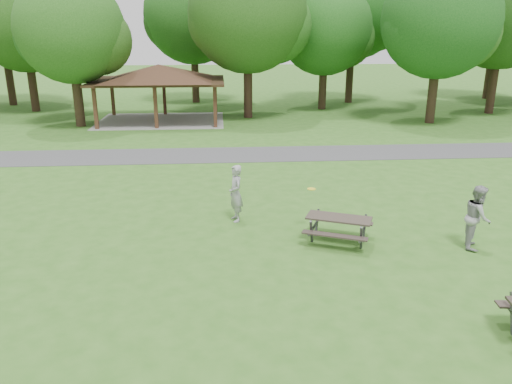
# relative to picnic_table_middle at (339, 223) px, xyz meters

# --- Properties ---
(ground) EXTENTS (160.00, 160.00, 0.00)m
(ground) POSITION_rel_picnic_table_middle_xyz_m (-3.35, -3.06, -0.59)
(ground) COLOR #2F611B
(ground) RESTS_ON ground
(asphalt_path) EXTENTS (120.00, 3.20, 0.02)m
(asphalt_path) POSITION_rel_picnic_table_middle_xyz_m (-3.35, 10.94, -0.58)
(asphalt_path) COLOR #3F3F41
(asphalt_path) RESTS_ON ground
(pavilion) EXTENTS (8.60, 7.01, 3.76)m
(pavilion) POSITION_rel_picnic_table_middle_xyz_m (-7.35, 20.94, 2.47)
(pavilion) COLOR #3E2416
(pavilion) RESTS_ON ground
(tree_row_c) EXTENTS (8.19, 7.80, 10.67)m
(tree_row_c) POSITION_rel_picnic_table_middle_xyz_m (-17.25, 25.97, 5.94)
(tree_row_c) COLOR black
(tree_row_c) RESTS_ON ground
(tree_row_d) EXTENTS (6.93, 6.60, 9.27)m
(tree_row_d) POSITION_rel_picnic_table_middle_xyz_m (-12.27, 19.47, 5.18)
(tree_row_d) COLOR black
(tree_row_d) RESTS_ON ground
(tree_row_e) EXTENTS (8.40, 8.00, 11.02)m
(tree_row_e) POSITION_rel_picnic_table_middle_xyz_m (-1.25, 21.97, 6.19)
(tree_row_e) COLOR black
(tree_row_e) RESTS_ON ground
(tree_row_f) EXTENTS (7.35, 7.00, 9.55)m
(tree_row_f) POSITION_rel_picnic_table_middle_xyz_m (4.74, 25.47, 5.25)
(tree_row_f) COLOR black
(tree_row_f) RESTS_ON ground
(tree_row_g) EXTENTS (7.77, 7.40, 10.25)m
(tree_row_g) POSITION_rel_picnic_table_middle_xyz_m (10.74, 18.97, 5.73)
(tree_row_g) COLOR black
(tree_row_g) RESTS_ON ground
(tree_row_h) EXTENTS (8.61, 8.20, 11.37)m
(tree_row_h) POSITION_rel_picnic_table_middle_xyz_m (16.75, 22.47, 6.43)
(tree_row_h) COLOR black
(tree_row_h) RESTS_ON ground
(tree_deep_a) EXTENTS (8.40, 8.00, 11.38)m
(tree_deep_a) POSITION_rel_picnic_table_middle_xyz_m (-20.25, 29.47, 6.54)
(tree_deep_a) COLOR black
(tree_deep_a) RESTS_ON ground
(tree_deep_b) EXTENTS (8.40, 8.00, 11.13)m
(tree_deep_b) POSITION_rel_picnic_table_middle_xyz_m (-5.25, 29.97, 6.29)
(tree_deep_b) COLOR black
(tree_deep_b) RESTS_ON ground
(tree_deep_c) EXTENTS (8.82, 8.40, 11.90)m
(tree_deep_c) POSITION_rel_picnic_table_middle_xyz_m (7.75, 28.97, 6.85)
(tree_deep_c) COLOR black
(tree_deep_c) RESTS_ON ground
(tree_deep_d) EXTENTS (8.40, 8.00, 11.27)m
(tree_deep_d) POSITION_rel_picnic_table_middle_xyz_m (20.75, 30.47, 6.43)
(tree_deep_d) COLOR black
(tree_deep_d) RESTS_ON ground
(picnic_table_middle) EXTENTS (2.29, 2.10, 0.81)m
(picnic_table_middle) POSITION_rel_picnic_table_middle_xyz_m (0.00, 0.00, 0.00)
(picnic_table_middle) COLOR #302923
(picnic_table_middle) RESTS_ON ground
(frisbee_in_flight) EXTENTS (0.30, 0.30, 0.02)m
(frisbee_in_flight) POSITION_rel_picnic_table_middle_xyz_m (-0.63, 1.07, 0.72)
(frisbee_in_flight) COLOR yellow
(frisbee_in_flight) RESTS_ON ground
(frisbee_thrower) EXTENTS (0.61, 0.78, 1.87)m
(frisbee_thrower) POSITION_rel_picnic_table_middle_xyz_m (-2.93, 1.96, 0.34)
(frisbee_thrower) COLOR #959597
(frisbee_thrower) RESTS_ON ground
(frisbee_catcher) EXTENTS (0.99, 1.10, 1.85)m
(frisbee_catcher) POSITION_rel_picnic_table_middle_xyz_m (3.82, -0.64, 0.33)
(frisbee_catcher) COLOR #939396
(frisbee_catcher) RESTS_ON ground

